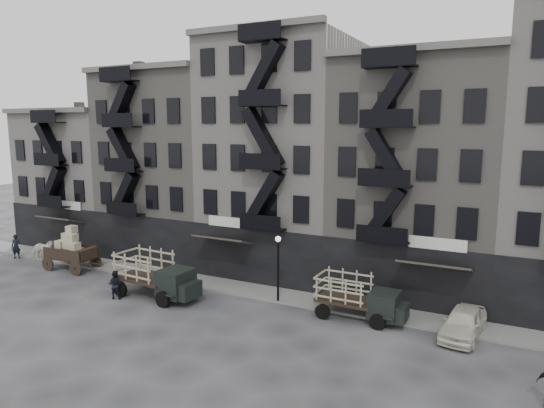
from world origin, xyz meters
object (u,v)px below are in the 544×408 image
at_px(horse, 43,250).
at_px(stake_truck_east, 358,294).
at_px(car_east, 463,323).
at_px(pedestrian_west, 16,246).
at_px(pedestrian_mid, 115,285).
at_px(wagon, 70,245).
at_px(stake_truck_west, 155,272).

relative_size(horse, stake_truck_east, 0.40).
xyz_separation_m(car_east, pedestrian_west, (-34.79, -0.60, 0.25)).
height_order(stake_truck_east, pedestrian_mid, stake_truck_east).
distance_m(wagon, pedestrian_west, 6.66).
distance_m(wagon, stake_truck_east, 22.57).
xyz_separation_m(wagon, pedestrian_mid, (7.72, -3.22, -0.98)).
bearing_deg(stake_truck_east, pedestrian_west, -178.21).
bearing_deg(pedestrian_west, car_east, -27.42).
bearing_deg(horse, pedestrian_west, 82.74).
height_order(stake_truck_west, pedestrian_mid, stake_truck_west).
distance_m(horse, stake_truck_east, 26.70).
bearing_deg(pedestrian_mid, stake_truck_west, -168.87).
height_order(wagon, car_east, wagon).
bearing_deg(car_east, pedestrian_mid, -162.05).
bearing_deg(wagon, horse, 167.37).
bearing_deg(stake_truck_west, pedestrian_west, 176.97).
distance_m(wagon, pedestrian_mid, 8.42).
relative_size(stake_truck_west, pedestrian_mid, 3.23).
distance_m(stake_truck_west, pedestrian_west, 16.61).
bearing_deg(car_east, pedestrian_west, -172.06).
height_order(car_east, pedestrian_west, pedestrian_west).
relative_size(car_east, pedestrian_west, 2.22).
height_order(horse, car_east, horse).
bearing_deg(car_east, stake_truck_east, -171.06).
bearing_deg(pedestrian_mid, pedestrian_west, -34.60).
bearing_deg(wagon, pedestrian_mid, -24.80).
bearing_deg(pedestrian_west, pedestrian_mid, -41.70).
height_order(car_east, pedestrian_mid, pedestrian_mid).
bearing_deg(stake_truck_east, car_east, 2.99).
height_order(stake_truck_west, pedestrian_west, stake_truck_west).
xyz_separation_m(stake_truck_west, pedestrian_mid, (-2.16, -1.37, -0.75)).
relative_size(stake_truck_east, pedestrian_west, 2.54).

